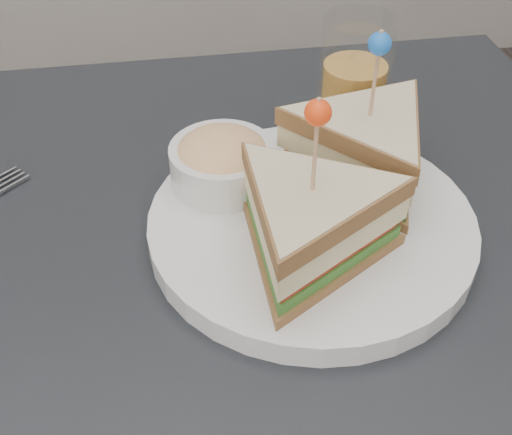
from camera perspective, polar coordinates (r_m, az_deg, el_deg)
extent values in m
cube|color=black|center=(0.57, -0.84, -5.72)|extent=(0.80, 0.80, 0.03)
cylinder|color=black|center=(1.12, -21.73, -7.61)|extent=(0.04, 0.04, 0.72)
cylinder|color=black|center=(1.15, 14.18, -3.69)|extent=(0.04, 0.04, 0.72)
cylinder|color=silver|center=(0.58, 4.91, -0.90)|extent=(0.30, 0.30, 0.02)
cylinder|color=silver|center=(0.58, 4.97, -0.06)|extent=(0.30, 0.30, 0.01)
cylinder|color=tan|center=(0.47, 5.27, 5.66)|extent=(0.00, 0.00, 0.09)
sphere|color=red|center=(0.45, 5.54, 9.27)|extent=(0.02, 0.02, 0.02)
cylinder|color=tan|center=(0.56, 10.49, 11.78)|extent=(0.00, 0.00, 0.09)
sphere|color=blue|center=(0.55, 10.94, 14.94)|extent=(0.02, 0.02, 0.02)
cylinder|color=silver|center=(0.60, -3.01, 4.51)|extent=(0.10, 0.10, 0.04)
ellipsoid|color=#E0B772|center=(0.59, -3.06, 5.69)|extent=(0.09, 0.09, 0.04)
cube|color=silver|center=(0.71, 8.09, 6.47)|extent=(0.14, 0.14, 0.00)
cylinder|color=#B98134|center=(0.68, 8.49, 9.92)|extent=(0.08, 0.08, 0.09)
cylinder|color=white|center=(0.67, 8.68, 11.54)|extent=(0.09, 0.09, 0.14)
cube|color=white|center=(0.67, 9.24, 13.37)|extent=(0.02, 0.02, 0.02)
cube|color=white|center=(0.65, 8.17, 12.29)|extent=(0.02, 0.02, 0.02)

